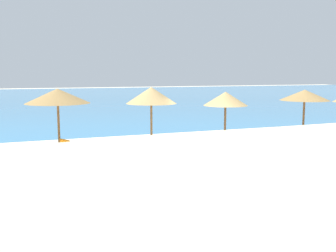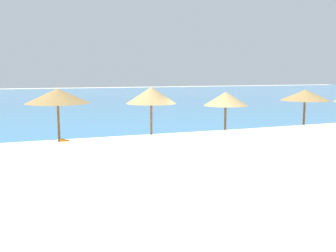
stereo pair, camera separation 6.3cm
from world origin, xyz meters
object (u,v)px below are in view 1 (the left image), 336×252
object	(u,v)px
lounge_chair_0	(58,156)
cooler_box	(232,150)
lounge_chair_2	(325,138)
beach_umbrella_6	(305,95)
beach_umbrella_4	(151,95)
beach_umbrella_5	(226,99)
beach_umbrella_3	(58,96)

from	to	relation	value
lounge_chair_0	cooler_box	distance (m)	7.04
lounge_chair_0	lounge_chair_2	xyz separation A→B (m)	(11.92, -0.38, 0.01)
beach_umbrella_6	cooler_box	world-z (taller)	beach_umbrella_6
beach_umbrella_4	cooler_box	bearing A→B (deg)	-15.12
beach_umbrella_6	cooler_box	size ratio (longest dim) A/B	5.72
lounge_chair_0	lounge_chair_2	world-z (taller)	lounge_chair_2
beach_umbrella_6	lounge_chair_0	size ratio (longest dim) A/B	1.73
beach_umbrella_5	lounge_chair_0	size ratio (longest dim) A/B	1.69
lounge_chair_2	beach_umbrella_5	bearing A→B (deg)	70.29
beach_umbrella_4	beach_umbrella_3	bearing A→B (deg)	174.32
beach_umbrella_3	beach_umbrella_6	distance (m)	11.27
beach_umbrella_4	beach_umbrella_6	bearing A→B (deg)	0.12
lounge_chair_0	cooler_box	world-z (taller)	lounge_chair_0
beach_umbrella_6	cooler_box	bearing A→B (deg)	-168.42
lounge_chair_2	beach_umbrella_3	bearing A→B (deg)	81.48
beach_umbrella_3	cooler_box	size ratio (longest dim) A/B	6.14
beach_umbrella_3	lounge_chair_2	bearing A→B (deg)	-6.11
beach_umbrella_4	lounge_chair_0	xyz separation A→B (m)	(-3.76, -0.52, -2.09)
beach_umbrella_5	cooler_box	bearing A→B (deg)	-106.53
beach_umbrella_4	beach_umbrella_6	world-z (taller)	beach_umbrella_4
beach_umbrella_5	cooler_box	xyz separation A→B (m)	(-0.41, -1.38, -2.06)
beach_umbrella_5	beach_umbrella_6	size ratio (longest dim) A/B	0.98
beach_umbrella_3	cooler_box	distance (m)	7.37
beach_umbrella_3	beach_umbrella_4	size ratio (longest dim) A/B	0.99
beach_umbrella_5	beach_umbrella_6	world-z (taller)	beach_umbrella_6
beach_umbrella_5	lounge_chair_2	xyz separation A→B (m)	(4.48, -1.40, -1.83)
beach_umbrella_4	lounge_chair_0	distance (m)	4.34
beach_umbrella_4	lounge_chair_2	size ratio (longest dim) A/B	1.92
cooler_box	lounge_chair_0	bearing A→B (deg)	177.08
beach_umbrella_3	beach_umbrella_6	bearing A→B (deg)	-1.74
beach_umbrella_4	beach_umbrella_5	xyz separation A→B (m)	(3.68, 0.50, -0.26)
lounge_chair_2	cooler_box	distance (m)	4.90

